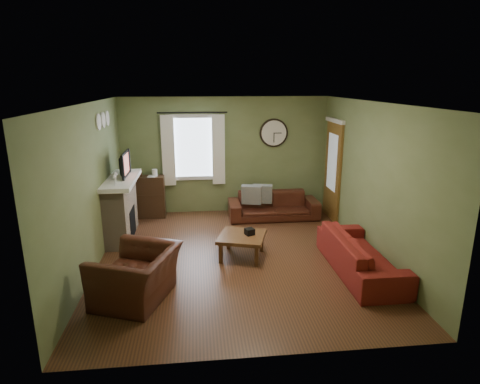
{
  "coord_description": "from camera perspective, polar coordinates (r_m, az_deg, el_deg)",
  "views": [
    {
      "loc": [
        -0.64,
        -6.31,
        2.92
      ],
      "look_at": [
        0.1,
        0.4,
        1.05
      ],
      "focal_mm": 30.0,
      "sensor_mm": 36.0,
      "label": 1
    }
  ],
  "objects": [
    {
      "name": "pillow_right",
      "position": [
        8.74,
        3.22,
        -0.26
      ],
      "size": [
        0.43,
        0.22,
        0.42
      ],
      "primitive_type": "cube",
      "rotation": [
        0.0,
        0.0,
        -0.23
      ],
      "color": "gray",
      "rests_on": "sofa_brown"
    },
    {
      "name": "wall_right",
      "position": [
        7.14,
        18.2,
        1.6
      ],
      "size": [
        0.0,
        5.2,
        2.6
      ],
      "primitive_type": "cube",
      "color": "olive",
      "rests_on": "ground"
    },
    {
      "name": "tv_screen",
      "position": [
        7.87,
        -15.94,
        3.83
      ],
      "size": [
        0.02,
        0.62,
        0.36
      ],
      "primitive_type": "cube",
      "color": "#994C3F",
      "rests_on": "mantel"
    },
    {
      "name": "window_pane",
      "position": [
        9.0,
        -6.63,
        6.31
      ],
      "size": [
        1.0,
        0.02,
        1.3
      ],
      "primitive_type": null,
      "color": "silver",
      "rests_on": "wall_back"
    },
    {
      "name": "fireplace",
      "position": [
        7.96,
        -16.58,
        -2.5
      ],
      "size": [
        0.4,
        1.4,
        1.1
      ],
      "primitive_type": "cube",
      "color": "tan",
      "rests_on": "floor"
    },
    {
      "name": "tissue_box",
      "position": [
        6.86,
        1.36,
        -6.08
      ],
      "size": [
        0.18,
        0.18,
        0.11
      ],
      "primitive_type": "cube",
      "rotation": [
        0.0,
        0.0,
        0.38
      ],
      "color": "black",
      "rests_on": "coffee_table"
    },
    {
      "name": "ceiling",
      "position": [
        6.35,
        -0.52,
        12.6
      ],
      "size": [
        4.6,
        5.2,
        0.0
      ],
      "primitive_type": "cube",
      "color": "white",
      "rests_on": "ground"
    },
    {
      "name": "medallion_right",
      "position": [
        8.01,
        -18.38,
        9.92
      ],
      "size": [
        0.28,
        0.28,
        0.03
      ],
      "primitive_type": "cylinder",
      "color": "white",
      "rests_on": "wall_left"
    },
    {
      "name": "wine_glass_a",
      "position": [
        7.2,
        -17.41,
        1.56
      ],
      "size": [
        0.07,
        0.07,
        0.19
      ],
      "primitive_type": null,
      "color": "white",
      "rests_on": "mantel"
    },
    {
      "name": "armchair",
      "position": [
        5.77,
        -14.5,
        -11.43
      ],
      "size": [
        1.29,
        1.37,
        0.72
      ],
      "primitive_type": "imported",
      "rotation": [
        0.0,
        0.0,
        -1.93
      ],
      "color": "#3D1A10",
      "rests_on": "floor"
    },
    {
      "name": "firebox",
      "position": [
        8.01,
        -15.1,
        -4.17
      ],
      "size": [
        0.04,
        0.6,
        0.55
      ],
      "primitive_type": "cube",
      "color": "black",
      "rests_on": "fireplace"
    },
    {
      "name": "tv",
      "position": [
        7.89,
        -16.48,
        3.41
      ],
      "size": [
        0.08,
        0.6,
        0.35
      ],
      "primitive_type": "imported",
      "rotation": [
        0.0,
        0.0,
        1.57
      ],
      "color": "black",
      "rests_on": "mantel"
    },
    {
      "name": "mantel",
      "position": [
        7.8,
        -16.69,
        1.64
      ],
      "size": [
        0.58,
        1.6,
        0.08
      ],
      "primitive_type": "cube",
      "color": "white",
      "rests_on": "fireplace"
    },
    {
      "name": "curtain_right",
      "position": [
        8.92,
        -3.07,
        5.99
      ],
      "size": [
        0.28,
        0.04,
        1.55
      ],
      "primitive_type": "cube",
      "color": "white",
      "rests_on": "wall_back"
    },
    {
      "name": "floor",
      "position": [
        6.98,
        -0.46,
        -9.24
      ],
      "size": [
        4.6,
        5.2,
        0.0
      ],
      "primitive_type": "cube",
      "color": "#502E1C",
      "rests_on": "ground"
    },
    {
      "name": "sofa_red",
      "position": [
        6.65,
        16.76,
        -8.45
      ],
      "size": [
        0.8,
        2.03,
        0.59
      ],
      "primitive_type": "imported",
      "rotation": [
        0.0,
        0.0,
        1.57
      ],
      "color": "maroon",
      "rests_on": "floor"
    },
    {
      "name": "wine_glass_b",
      "position": [
        7.31,
        -17.26,
        1.85
      ],
      "size": [
        0.07,
        0.07,
        0.21
      ],
      "primitive_type": null,
      "color": "white",
      "rests_on": "mantel"
    },
    {
      "name": "medallion_left",
      "position": [
        7.32,
        -19.48,
        9.37
      ],
      "size": [
        0.28,
        0.28,
        0.03
      ],
      "primitive_type": "cylinder",
      "color": "white",
      "rests_on": "wall_left"
    },
    {
      "name": "sofa_brown",
      "position": [
        8.83,
        4.77,
        -1.92
      ],
      "size": [
        1.95,
        0.76,
        0.57
      ],
      "primitive_type": "imported",
      "color": "#3D1A10",
      "rests_on": "floor"
    },
    {
      "name": "wall_left",
      "position": [
        6.72,
        -20.4,
        0.55
      ],
      "size": [
        0.0,
        5.2,
        2.6
      ],
      "primitive_type": "cube",
      "color": "olive",
      "rests_on": "ground"
    },
    {
      "name": "pillow_left",
      "position": [
        8.67,
        1.64,
        -0.37
      ],
      "size": [
        0.44,
        0.23,
        0.43
      ],
      "primitive_type": "cube",
      "rotation": [
        0.0,
        0.0,
        -0.26
      ],
      "color": "gray",
      "rests_on": "sofa_brown"
    },
    {
      "name": "medallion_mid",
      "position": [
        7.66,
        -18.9,
        9.66
      ],
      "size": [
        0.28,
        0.28,
        0.03
      ],
      "primitive_type": "cylinder",
      "color": "white",
      "rests_on": "wall_left"
    },
    {
      "name": "wall_clock",
      "position": [
        9.09,
        4.84,
        8.36
      ],
      "size": [
        0.64,
        0.06,
        0.64
      ],
      "primitive_type": null,
      "color": "white",
      "rests_on": "wall_back"
    },
    {
      "name": "door",
      "position": [
        8.86,
        13.05,
        2.9
      ],
      "size": [
        0.05,
        0.9,
        2.1
      ],
      "primitive_type": "cube",
      "color": "brown",
      "rests_on": "floor"
    },
    {
      "name": "bookshelf",
      "position": [
        9.05,
        -13.08,
        -0.67
      ],
      "size": [
        0.78,
        0.33,
        0.92
      ],
      "primitive_type": null,
      "color": "#352214",
      "rests_on": "floor"
    },
    {
      "name": "book",
      "position": [
        8.88,
        -12.99,
        2.36
      ],
      "size": [
        0.2,
        0.25,
        0.02
      ],
      "primitive_type": "imported",
      "rotation": [
        0.0,
        0.0,
        -0.08
      ],
      "color": "#55331B",
      "rests_on": "bookshelf"
    },
    {
      "name": "wall_front",
      "position": [
        4.1,
        3.23,
        -7.84
      ],
      "size": [
        4.6,
        0.0,
        2.6
      ],
      "primitive_type": "cube",
      "color": "olive",
      "rests_on": "ground"
    },
    {
      "name": "wall_back",
      "position": [
        9.08,
        -2.16,
        5.2
      ],
      "size": [
        4.6,
        0.0,
        2.6
      ],
      "primitive_type": "cube",
      "color": "olive",
      "rests_on": "ground"
    },
    {
      "name": "curtain_left",
      "position": [
        8.93,
        -10.17,
        5.77
      ],
      "size": [
        0.28,
        0.04,
        1.55
      ],
      "primitive_type": "cube",
      "color": "white",
      "rests_on": "wall_back"
    },
    {
      "name": "curtain_rod",
      "position": [
        8.81,
        -6.79,
        11.16
      ],
      "size": [
        0.03,
        0.03,
        1.5
      ],
      "primitive_type": "cylinder",
      "color": "black",
      "rests_on": "wall_back"
    },
    {
      "name": "coffee_table",
      "position": [
        6.91,
        0.28,
        -7.69
      ],
      "size": [
        0.94,
        0.94,
        0.4
      ],
      "primitive_type": null,
      "rotation": [
        0.0,
        0.0,
        -0.3
      ],
      "color": "#55331B",
      "rests_on": "floor"
    }
  ]
}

